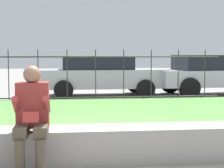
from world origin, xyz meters
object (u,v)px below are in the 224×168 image
object	(u,v)px
stone_bench	(117,146)
car_parked_right	(214,73)
car_parked_center	(101,75)
person_seated_reader	(32,115)

from	to	relation	value
stone_bench	car_parked_right	bearing A→B (deg)	60.02
car_parked_center	car_parked_right	distance (m)	3.78
stone_bench	car_parked_center	xyz separation A→B (m)	(0.45, 7.47, 0.50)
person_seated_reader	car_parked_center	distance (m)	7.91
car_parked_center	car_parked_right	xyz separation A→B (m)	(3.77, -0.15, 0.02)
person_seated_reader	car_parked_center	world-z (taller)	car_parked_center
stone_bench	car_parked_center	size ratio (longest dim) A/B	0.75
stone_bench	car_parked_center	bearing A→B (deg)	86.56
car_parked_center	person_seated_reader	bearing A→B (deg)	-101.74
stone_bench	car_parked_center	world-z (taller)	car_parked_center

